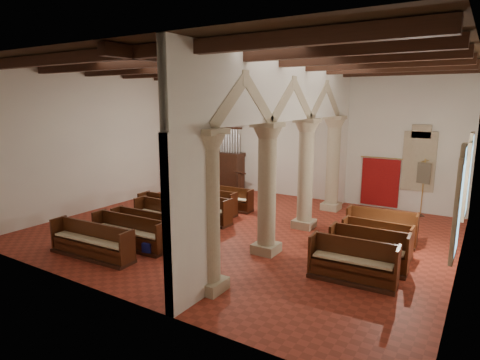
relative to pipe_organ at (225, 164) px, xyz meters
name	(u,v)px	position (x,y,z in m)	size (l,w,h in m)	color
floor	(242,230)	(4.50, -5.50, -1.37)	(14.00, 14.00, 0.00)	maroon
ceiling	(243,62)	(4.50, -5.50, 4.63)	(14.00, 14.00, 0.00)	black
wall_back	(308,137)	(4.50, 0.50, 1.63)	(14.00, 0.02, 6.00)	silver
wall_front	(106,176)	(4.50, -11.50, 1.63)	(14.00, 0.02, 6.00)	silver
wall_left	(109,139)	(-2.50, -5.50, 1.63)	(0.02, 12.00, 6.00)	silver
wall_right	(468,166)	(11.50, -5.50, 1.63)	(0.02, 12.00, 6.00)	silver
ceiling_beams	(243,67)	(4.50, -5.50, 4.45)	(13.80, 11.80, 0.30)	#361C11
arcade	(289,136)	(6.30, -5.50, 2.19)	(0.90, 11.90, 6.00)	tan
window_right_a	(460,208)	(11.48, -7.00, 0.83)	(0.03, 1.00, 2.20)	#387E62
window_right_b	(469,180)	(11.48, -3.00, 0.83)	(0.03, 1.00, 2.20)	#387E62
window_back	(419,161)	(9.50, 0.48, 0.83)	(1.00, 0.03, 2.20)	#387E62
pipe_organ	(225,164)	(0.00, 0.00, 0.00)	(2.10, 0.85, 4.40)	#361C11
lectern	(241,185)	(1.45, -0.71, -0.85)	(0.57, 0.59, 1.26)	#372511
dossal_curtain	(380,182)	(8.00, 0.42, -0.21)	(1.80, 0.07, 2.17)	maroon
processional_banner	(422,197)	(9.79, -0.01, -0.57)	(0.53, 0.68, 2.40)	#361C11
hymnal_box_a	(148,247)	(3.28, -9.11, -1.12)	(0.29, 0.24, 0.29)	navy
hymnal_box_b	(184,249)	(4.35, -8.66, -1.11)	(0.32, 0.26, 0.32)	navy
hymnal_box_c	(191,228)	(3.18, -6.87, -1.13)	(0.28, 0.23, 0.28)	#16399D
tube_heater_a	(106,244)	(1.73, -9.41, -1.21)	(0.11, 0.11, 1.08)	silver
tube_heater_b	(90,242)	(1.19, -9.63, -1.21)	(0.10, 0.10, 0.98)	white
nave_pew_0	(92,246)	(1.95, -10.13, -1.03)	(3.04, 0.86, 1.04)	#361C11
nave_pew_1	(130,237)	(2.28, -8.92, -1.03)	(2.89, 0.79, 1.03)	#361C11
nave_pew_2	(146,230)	(2.22, -8.10, -1.05)	(2.86, 0.73, 0.96)	#361C11
nave_pew_3	(167,221)	(2.20, -7.03, -1.01)	(2.85, 0.82, 1.09)	#361C11
nave_pew_4	(176,216)	(2.09, -6.39, -1.00)	(3.39, 0.83, 1.12)	#361C11
nave_pew_5	(197,212)	(2.33, -5.44, -1.02)	(3.09, 0.81, 1.05)	#361C11
nave_pew_6	(208,206)	(2.07, -4.37, -1.03)	(2.66, 0.78, 1.02)	#361C11
nave_pew_7	(223,202)	(2.22, -3.40, -1.05)	(2.77, 0.75, 0.99)	#361C11
aisle_pew_0	(352,268)	(9.19, -7.59, -0.99)	(2.31, 0.87, 1.13)	#361C11
aisle_pew_1	(368,255)	(9.32, -6.51, -0.98)	(2.19, 0.87, 1.15)	#361C11
aisle_pew_2	(376,244)	(9.27, -5.35, -1.02)	(2.08, 0.72, 1.05)	#361C11
aisle_pew_3	(381,232)	(9.14, -4.17, -0.99)	(2.29, 0.88, 1.13)	#361C11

